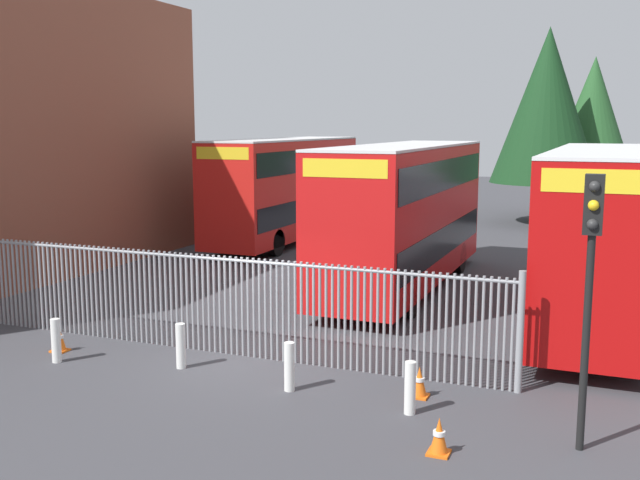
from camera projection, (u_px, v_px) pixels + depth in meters
name	position (u px, v px, depth m)	size (l,w,h in m)	color
ground_plane	(367.00, 284.00, 23.32)	(100.00, 100.00, 0.00)	#3D3D42
palisade_fence	(190.00, 298.00, 16.39)	(14.53, 0.14, 2.35)	gray
double_decker_bus_near_gate	(405.00, 210.00, 22.39)	(2.54, 10.81, 4.42)	red
double_decker_bus_behind_fence_left	(603.00, 228.00, 18.49)	(2.54, 10.81, 4.42)	#B70C0C
double_decker_bus_behind_fence_right	(286.00, 186.00, 31.34)	(2.54, 10.81, 4.42)	red
bollard_near_left	(56.00, 341.00, 15.58)	(0.20, 0.20, 0.95)	silver
bollard_center_front	(181.00, 346.00, 15.20)	(0.20, 0.20, 0.95)	silver
bollard_near_right	(289.00, 367.00, 13.90)	(0.20, 0.20, 0.95)	silver
bollard_far_right	(410.00, 388.00, 12.79)	(0.20, 0.20, 0.95)	silver
traffic_cone_by_gate	(419.00, 382.00, 13.61)	(0.34, 0.34, 0.59)	orange
traffic_cone_mid_forecourt	(59.00, 339.00, 16.34)	(0.34, 0.34, 0.59)	orange
traffic_cone_near_kerb	(439.00, 436.00, 11.24)	(0.34, 0.34, 0.59)	orange
traffic_light_kerbside	(590.00, 262.00, 10.98)	(0.28, 0.33, 4.30)	black
tree_tall_back	(593.00, 116.00, 38.69)	(4.33, 4.33, 8.54)	#4C3823
tree_short_side	(547.00, 106.00, 36.23)	(5.34, 5.34, 9.74)	#4C3823
tree_mid_row	(553.00, 116.00, 40.17)	(3.59, 3.59, 8.04)	#4C3823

